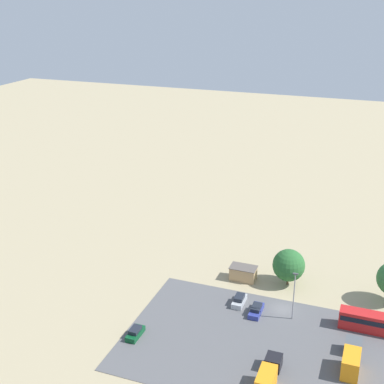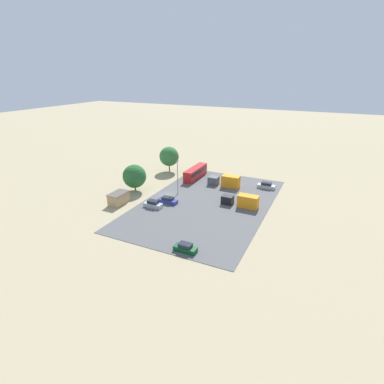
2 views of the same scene
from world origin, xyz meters
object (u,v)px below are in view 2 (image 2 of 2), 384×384
at_px(parked_truck_0, 226,181).
at_px(parked_car_0, 266,186).
at_px(parked_car_1, 153,204).
at_px(shed_building, 119,198).
at_px(bus, 195,172).
at_px(parked_car_2, 185,248).
at_px(parked_truck_1, 242,201).
at_px(parked_car_3, 168,200).

bearing_deg(parked_truck_0, parked_car_0, -72.19).
bearing_deg(parked_car_1, shed_building, 100.90).
distance_m(bus, parked_car_1, 23.17).
distance_m(bus, parked_car_0, 21.03).
height_order(parked_car_1, parked_car_2, parked_car_1).
bearing_deg(parked_car_2, parked_car_1, -131.21).
xyz_separation_m(shed_building, parked_truck_0, (-22.05, 19.37, 0.18)).
relative_size(parked_truck_0, parked_truck_1, 1.01).
bearing_deg(parked_truck_1, bus, 53.54).
bearing_deg(parked_car_1, parked_car_0, -41.72).
distance_m(bus, parked_car_2, 39.45).
xyz_separation_m(parked_car_2, parked_car_3, (-16.91, -13.33, -0.01)).
bearing_deg(parked_car_1, parked_truck_0, -27.69).
xyz_separation_m(parked_car_0, parked_truck_1, (14.23, -2.53, 0.66)).
bearing_deg(bus, shed_building, -109.62).
xyz_separation_m(bus, parked_truck_0, (2.78, 10.52, -0.25)).
bearing_deg(bus, parked_truck_0, -14.78).
bearing_deg(shed_building, parked_car_0, 130.41).
distance_m(parked_truck_0, parked_truck_1, 13.46).
bearing_deg(parked_car_2, parked_truck_0, -172.38).
distance_m(parked_car_0, parked_car_3, 27.89).
bearing_deg(parked_car_0, parked_car_3, -43.77).
relative_size(shed_building, bus, 0.45).
xyz_separation_m(parked_car_2, parked_truck_0, (-33.69, -4.51, 0.84)).
distance_m(shed_building, bus, 26.36).
distance_m(shed_building, parked_truck_0, 29.35).
bearing_deg(bus, parked_car_1, -90.42).
height_order(parked_car_0, parked_truck_1, parked_truck_1).
distance_m(shed_building, parked_car_3, 11.81).
bearing_deg(parked_truck_1, shed_building, 112.27).
bearing_deg(parked_car_3, parked_car_1, -27.45).
height_order(bus, parked_truck_0, parked_truck_0).
height_order(bus, parked_car_2, bus).
relative_size(shed_building, parked_truck_1, 0.59).
height_order(parked_car_0, parked_car_3, parked_car_0).
bearing_deg(parked_car_0, parked_truck_1, -10.10).
xyz_separation_m(bus, parked_truck_1, (13.64, 18.46, -0.39)).
bearing_deg(bus, parked_car_3, -85.03).
xyz_separation_m(bus, parked_car_1, (23.15, -0.17, -1.04)).
bearing_deg(parked_car_3, bus, -175.03).
distance_m(bus, parked_truck_1, 22.95).
distance_m(parked_car_1, parked_car_3, 4.06).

